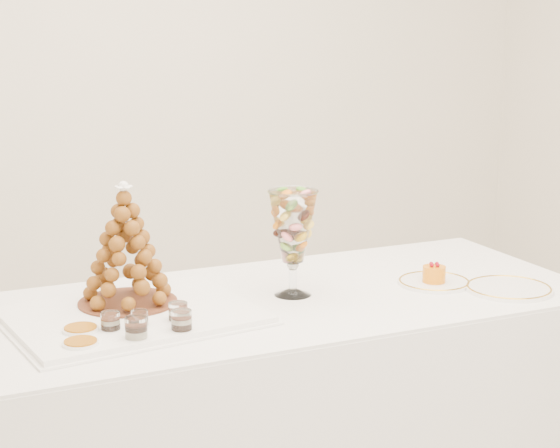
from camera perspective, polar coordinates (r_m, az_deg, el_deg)
buffet_table at (r=2.93m, az=-1.56°, el=-12.11°), size 2.09×0.87×0.79m
lace_tray at (r=2.66m, az=-8.98°, el=-5.56°), size 0.70×0.56×0.02m
macaron_vase at (r=2.80m, az=0.79°, el=-0.24°), size 0.15×0.15×0.32m
cake_plate at (r=3.00m, az=9.37°, el=-3.53°), size 0.23×0.23×0.01m
spare_plate at (r=2.98m, az=13.77°, el=-3.85°), size 0.27×0.27×0.01m
verrine_a at (r=2.52m, az=-10.29°, el=-6.06°), size 0.06×0.06×0.07m
verrine_b at (r=2.54m, az=-8.54°, el=-5.91°), size 0.05×0.05×0.06m
verrine_c at (r=2.57m, az=-6.22°, el=-5.54°), size 0.06×0.06×0.07m
verrine_d at (r=2.45m, az=-8.75°, el=-6.49°), size 0.06×0.06×0.08m
verrine_e at (r=2.49m, az=-6.02°, el=-6.08°), size 0.07×0.07×0.07m
ramekin_back at (r=2.53m, az=-12.05°, el=-6.54°), size 0.10×0.10×0.03m
ramekin_front at (r=2.43m, az=-12.05°, el=-7.35°), size 0.09×0.09×0.03m
croquembouche at (r=2.69m, az=-9.39°, el=-1.26°), size 0.29×0.29×0.36m
mousse_cake at (r=2.98m, az=9.37°, el=-3.02°), size 0.07×0.07×0.06m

